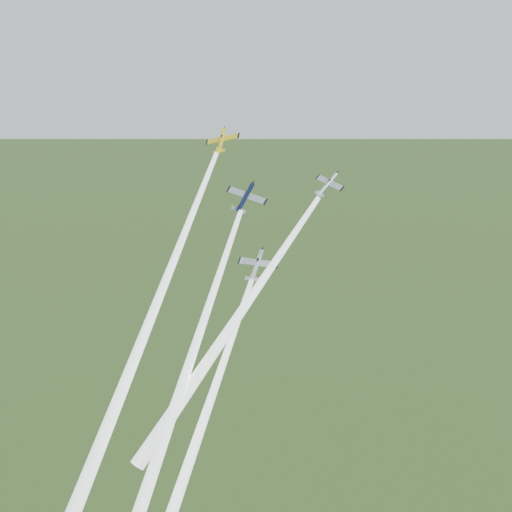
# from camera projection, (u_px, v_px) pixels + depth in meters

# --- Properties ---
(plane_yellow) EXTENTS (9.89, 7.56, 8.06)m
(plane_yellow) POSITION_uv_depth(u_px,v_px,m) (222.00, 140.00, 132.04)
(plane_yellow) COLOR yellow
(smoke_trail_yellow) EXTENTS (12.39, 53.19, 53.41)m
(smoke_trail_yellow) POSITION_uv_depth(u_px,v_px,m) (152.00, 315.00, 116.14)
(smoke_trail_yellow) COLOR white
(plane_navy) EXTENTS (8.54, 8.76, 8.70)m
(plane_navy) POSITION_uv_depth(u_px,v_px,m) (245.00, 197.00, 125.09)
(plane_navy) COLOR #0B1434
(smoke_trail_navy) EXTENTS (14.09, 52.76, 53.25)m
(smoke_trail_navy) POSITION_uv_depth(u_px,v_px,m) (180.00, 391.00, 108.88)
(smoke_trail_navy) COLOR white
(plane_silver_right) EXTENTS (8.76, 7.01, 6.78)m
(plane_silver_right) POSITION_uv_depth(u_px,v_px,m) (328.00, 184.00, 119.21)
(plane_silver_right) COLOR #B4BCC3
(smoke_trail_silver_right) EXTENTS (14.10, 41.12, 41.88)m
(smoke_trail_silver_right) POSITION_uv_depth(u_px,v_px,m) (232.00, 325.00, 112.66)
(smoke_trail_silver_right) COLOR white
(plane_silver_low) EXTENTS (9.61, 8.24, 6.99)m
(plane_silver_low) POSITION_uv_depth(u_px,v_px,m) (257.00, 265.00, 123.21)
(plane_silver_low) COLOR silver
(smoke_trail_silver_low) EXTENTS (11.10, 48.06, 48.16)m
(smoke_trail_silver_low) POSITION_uv_depth(u_px,v_px,m) (193.00, 450.00, 108.88)
(smoke_trail_silver_low) COLOR white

